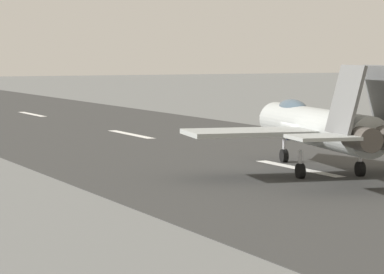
{
  "coord_description": "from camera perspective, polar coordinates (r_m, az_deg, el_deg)",
  "views": [
    {
      "loc": [
        -42.99,
        27.31,
        6.23
      ],
      "look_at": [
        -2.2,
        7.54,
        2.2
      ],
      "focal_mm": 89.53,
      "sensor_mm": 36.0,
      "label": 1
    }
  ],
  "objects": [
    {
      "name": "ground_plane",
      "position": [
        51.31,
        6.52,
        -1.93
      ],
      "size": [
        400.0,
        400.0,
        0.0
      ],
      "primitive_type": "plane",
      "color": "slate"
    },
    {
      "name": "runway_strip",
      "position": [
        51.29,
        6.54,
        -1.92
      ],
      "size": [
        240.0,
        26.0,
        0.02
      ],
      "color": "#343433",
      "rests_on": "ground"
    },
    {
      "name": "marker_cone_far",
      "position": [
        77.27,
        5.68,
        0.63
      ],
      "size": [
        0.44,
        0.44,
        0.55
      ],
      "primitive_type": "cone",
      "color": "orange",
      "rests_on": "ground"
    },
    {
      "name": "fighter_jet",
      "position": [
        49.62,
        7.44,
        0.67
      ],
      "size": [
        17.69,
        14.61,
        5.65
      ],
      "color": "#9FA5A4",
      "rests_on": "ground"
    },
    {
      "name": "crew_person",
      "position": [
        68.06,
        5.75,
        0.46
      ],
      "size": [
        0.48,
        0.6,
        1.57
      ],
      "color": "#1E2338",
      "rests_on": "ground"
    }
  ]
}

